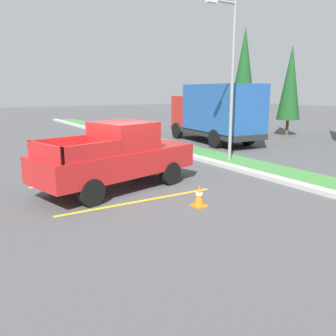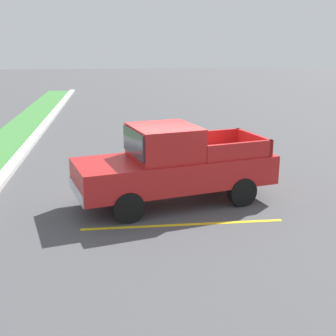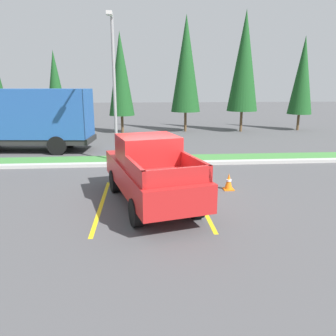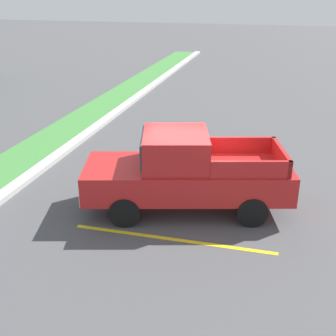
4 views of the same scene
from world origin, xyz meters
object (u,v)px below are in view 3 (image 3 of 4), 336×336
Objects in this scene: pickup_truck_main at (150,171)px; cypress_tree_rightmost at (244,62)px; cypress_tree_center at (121,74)px; cypress_tree_far_right at (302,76)px; cargo_truck_distant at (32,118)px; traffic_cone at (229,182)px; street_light at (114,80)px; cypress_tree_left_inner at (55,86)px; cypress_tree_right_inner at (186,64)px.

pickup_truck_main is 18.09m from cypress_tree_rightmost.
cypress_tree_far_right is (14.17, 0.34, -0.07)m from cypress_tree_center.
cargo_truck_distant reaches higher than traffic_cone.
street_light reaches higher than cargo_truck_distant.
pickup_truck_main is 10.99m from cargo_truck_distant.
pickup_truck_main is 16.98m from cypress_tree_left_inner.
cypress_tree_far_right is (13.92, 10.51, 0.46)m from street_light.
cypress_tree_rightmost is (4.37, -0.40, 0.18)m from cypress_tree_right_inner.
cypress_tree_far_right is at bearing 0.05° from cypress_tree_right_inner.
cypress_tree_center is (-1.70, 15.92, 3.31)m from pickup_truck_main.
traffic_cone is (-4.81, -14.73, -5.01)m from cypress_tree_rightmost.
cypress_tree_center is 5.00m from cypress_tree_right_inner.
pickup_truck_main is 0.64× the size of cypress_tree_right_inner.
cypress_tree_left_inner is 17.40m from traffic_cone.
cypress_tree_rightmost reaches higher than street_light.
cypress_tree_left_inner is 4.80m from cypress_tree_center.
cypress_tree_far_right reaches higher than cypress_tree_left_inner.
pickup_truck_main reaches higher than traffic_cone.
cypress_tree_right_inner is 0.97× the size of cypress_tree_rightmost.
traffic_cone is (9.21, -14.40, -3.25)m from cypress_tree_left_inner.
cypress_tree_rightmost is (9.30, -0.07, 0.95)m from cypress_tree_center.
cypress_tree_center is at bearing -178.61° from cypress_tree_far_right.
cypress_tree_rightmost reaches higher than cargo_truck_distant.
cypress_tree_center reaches higher than cargo_truck_distant.
cargo_truck_distant is at bearing -142.60° from cypress_tree_right_inner.
cypress_tree_center is at bearing 96.09° from pickup_truck_main.
cypress_tree_center is 1.02× the size of cypress_tree_far_right.
cypress_tree_left_inner is (-4.97, 9.76, -0.28)m from street_light.
cargo_truck_distant is at bearing -123.35° from cypress_tree_center.
cargo_truck_distant is at bearing -153.71° from cypress_tree_rightmost.
cypress_tree_far_right reaches higher than cargo_truck_distant.
cargo_truck_distant is 20.22m from cypress_tree_far_right.
cargo_truck_distant is 11.63× the size of traffic_cone.
cypress_tree_center is 9.35m from cypress_tree_rightmost.
cypress_tree_center is at bearing 106.88° from traffic_cone.
traffic_cone is (4.24, -4.64, -3.53)m from street_light.
cypress_tree_right_inner is (4.93, 0.33, 0.76)m from cypress_tree_center.
cypress_tree_left_inner is at bearing -178.65° from cypress_tree_rightmost.
traffic_cone is (2.79, 1.12, -0.75)m from pickup_truck_main.
street_light is at bearing -88.58° from cypress_tree_center.
street_light is 17.44m from cypress_tree_far_right.
cypress_tree_far_right is at bearing 4.85° from cypress_tree_rightmost.
cypress_tree_far_right reaches higher than street_light.
cypress_tree_left_inner reaches higher than pickup_truck_main.
cargo_truck_distant is at bearing -158.81° from cypress_tree_far_right.
cypress_tree_far_right is (4.86, 0.41, -1.01)m from cypress_tree_rightmost.
pickup_truck_main is at bearing -75.90° from street_light.
cypress_tree_rightmost reaches higher than pickup_truck_main.
pickup_truck_main is at bearing -158.19° from traffic_cone.
cypress_tree_far_right is (12.47, 16.26, 3.25)m from pickup_truck_main.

